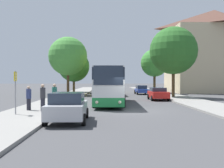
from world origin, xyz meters
TOP-DOWN VIEW (x-y plane):
  - ground_plane at (0.00, 0.00)m, footprint 300.00×300.00m
  - sidewalk_left at (-7.00, 0.00)m, footprint 4.00×120.00m
  - sidewalk_right at (7.00, 0.00)m, footprint 4.00×120.00m
  - building_right_background at (18.42, 29.54)m, footprint 16.25×12.12m
  - bus_front at (-1.57, 5.76)m, footprint 2.92×11.81m
  - bus_middle at (-1.83, 22.40)m, footprint 2.96×12.08m
  - parked_car_left_curb at (-3.96, -5.04)m, footprint 2.18×4.28m
  - parked_car_right_near at (4.05, 10.34)m, footprint 2.04×4.26m
  - parked_car_right_far at (3.77, 22.63)m, footprint 2.01×4.36m
  - bus_stop_sign at (-7.54, -2.95)m, footprint 0.08×0.45m
  - pedestrian_waiting_near at (-7.39, -0.67)m, footprint 0.36×0.36m
  - pedestrian_waiting_far at (-6.23, -1.31)m, footprint 0.36×0.36m
  - pedestrian_walking_back at (-5.63, -0.27)m, footprint 0.36×0.36m
  - tree_left_near at (-7.76, 20.74)m, footprint 5.90×5.90m
  - tree_left_far at (-7.71, 27.48)m, footprint 5.57×5.57m
  - tree_right_near at (6.78, 14.20)m, footprint 6.14×6.14m
  - tree_right_mid at (6.08, 23.68)m, footprint 4.55×4.55m

SIDE VIEW (x-z plane):
  - ground_plane at x=0.00m, z-range 0.00..0.00m
  - sidewalk_left at x=-7.00m, z-range 0.00..0.15m
  - sidewalk_right at x=7.00m, z-range 0.00..0.15m
  - parked_car_right_far at x=3.77m, z-range 0.03..1.47m
  - parked_car_right_near at x=4.05m, z-range 0.04..1.48m
  - parked_car_left_curb at x=-3.96m, z-range 0.02..1.64m
  - pedestrian_waiting_near at x=-7.39m, z-range 0.16..1.89m
  - pedestrian_waiting_far at x=-6.23m, z-range 0.17..2.04m
  - pedestrian_walking_back at x=-5.63m, z-range 0.17..2.04m
  - bus_front at x=-1.57m, z-range 0.12..3.51m
  - bus_stop_sign at x=-7.54m, z-range 0.47..3.20m
  - bus_middle at x=-1.83m, z-range 0.12..3.64m
  - tree_left_far at x=-7.71m, z-range 1.06..8.46m
  - tree_right_mid at x=6.08m, z-range 1.48..8.74m
  - tree_left_near at x=-7.76m, z-range 1.56..10.31m
  - tree_right_near at x=6.78m, z-range 1.58..10.60m
  - building_right_background at x=18.42m, z-range 0.00..15.50m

